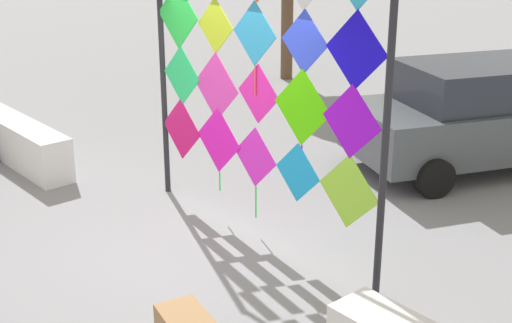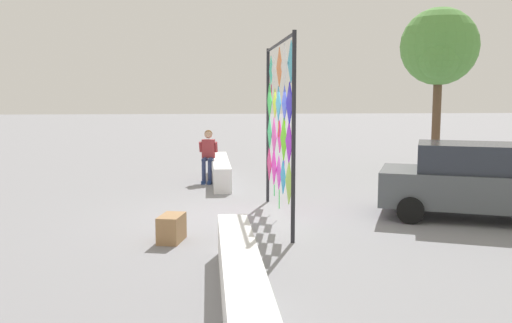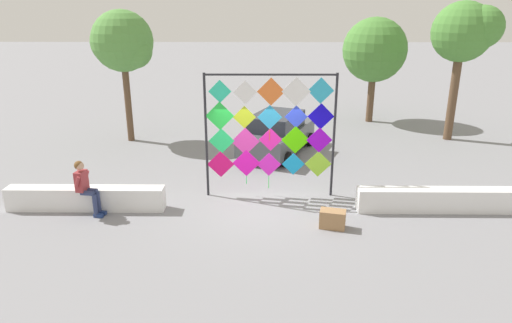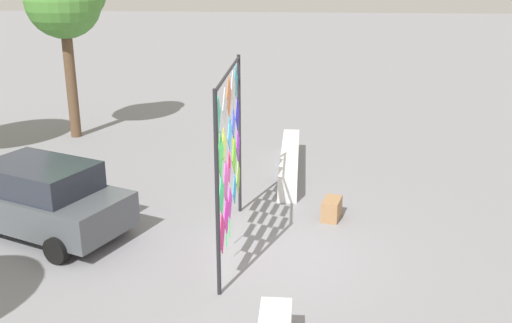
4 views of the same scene
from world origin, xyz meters
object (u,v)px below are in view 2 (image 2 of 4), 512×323
object	(u,v)px
parked_car	(480,181)
tree_far_right	(441,49)
seated_vendor	(208,152)
kite_display_rack	(279,117)
cardboard_box_large	(172,228)

from	to	relation	value
parked_car	tree_far_right	bearing A→B (deg)	164.13
seated_vendor	kite_display_rack	bearing A→B (deg)	16.30
parked_car	kite_display_rack	bearing A→B (deg)	-94.91
parked_car	cardboard_box_large	world-z (taller)	parked_car
kite_display_rack	tree_far_right	bearing A→B (deg)	134.57
kite_display_rack	tree_far_right	distance (m)	8.11
seated_vendor	cardboard_box_large	distance (m)	6.25
parked_car	cardboard_box_large	distance (m)	6.09
tree_far_right	cardboard_box_large	bearing A→B (deg)	-47.29
cardboard_box_large	tree_far_right	size ratio (longest dim) A/B	0.12
kite_display_rack	cardboard_box_large	bearing A→B (deg)	-53.19
kite_display_rack	seated_vendor	world-z (taller)	kite_display_rack
parked_car	cardboard_box_large	xyz separation A→B (m)	(1.15, -5.96, -0.53)
seated_vendor	tree_far_right	xyz separation A→B (m)	(-0.86, 7.01, 2.94)
kite_display_rack	seated_vendor	distance (m)	5.02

